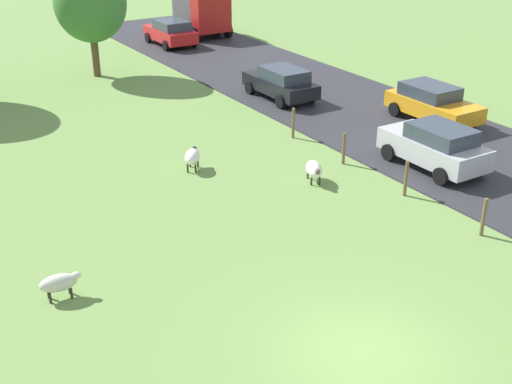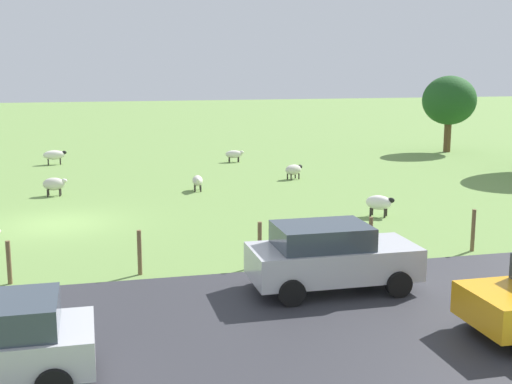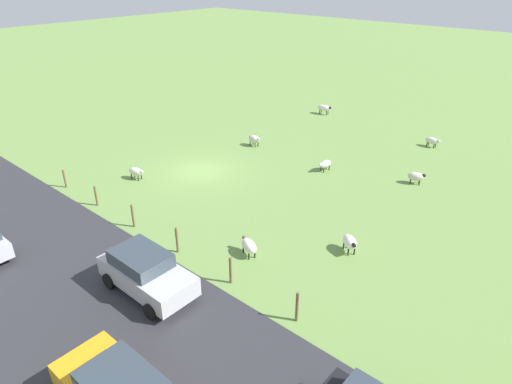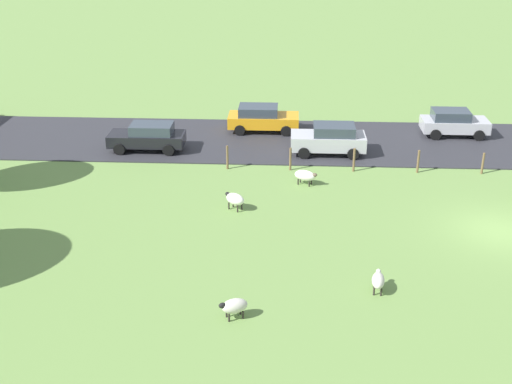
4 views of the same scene
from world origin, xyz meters
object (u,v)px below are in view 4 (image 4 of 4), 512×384
(car_1, at_px, (329,139))
(car_2, at_px, (262,118))
(sheep_6, at_px, (234,306))
(sheep_7, at_px, (235,199))
(sheep_3, at_px, (378,280))
(sheep_4, at_px, (305,176))
(car_0, at_px, (148,136))
(car_3, at_px, (453,122))

(car_1, distance_m, car_2, 5.52)
(sheep_6, distance_m, car_2, 20.30)
(sheep_7, bearing_deg, sheep_3, -139.64)
(sheep_6, bearing_deg, sheep_4, -12.27)
(sheep_6, xyz_separation_m, car_0, (16.48, 6.26, 0.39))
(sheep_4, bearing_deg, sheep_3, -165.97)
(sheep_6, bearing_deg, car_3, -30.22)
(sheep_3, distance_m, car_3, 19.21)
(sheep_6, xyz_separation_m, car_2, (20.29, -0.06, 0.41))
(car_0, height_order, car_1, car_1)
(car_2, bearing_deg, car_3, -91.34)
(sheep_4, xyz_separation_m, car_0, (4.55, 8.86, 0.38))
(car_1, bearing_deg, sheep_3, -175.73)
(sheep_7, xyz_separation_m, car_0, (7.72, 5.58, 0.34))
(sheep_4, xyz_separation_m, car_2, (8.36, 2.53, 0.40))
(car_0, xyz_separation_m, car_2, (3.81, -6.33, 0.02))
(sheep_3, height_order, car_1, car_1)
(car_0, xyz_separation_m, car_3, (3.54, -17.93, 0.01))
(car_0, bearing_deg, sheep_4, -117.18)
(sheep_6, bearing_deg, sheep_7, 4.48)
(sheep_6, height_order, car_1, car_1)
(car_3, bearing_deg, sheep_6, 149.78)
(sheep_4, bearing_deg, car_0, 62.82)
(sheep_3, relative_size, car_0, 0.26)
(car_2, height_order, car_3, car_2)
(car_0, bearing_deg, car_3, -78.82)
(sheep_3, height_order, car_2, car_2)
(sheep_3, height_order, sheep_7, sheep_7)
(sheep_3, xyz_separation_m, car_3, (18.05, -6.58, 0.42))
(sheep_3, distance_m, car_1, 14.50)
(sheep_7, xyz_separation_m, car_1, (7.66, -4.69, 0.40))
(car_0, bearing_deg, sheep_7, -144.14)
(car_1, height_order, car_2, car_1)
(sheep_7, relative_size, car_0, 0.26)
(sheep_7, xyz_separation_m, car_2, (11.53, -0.75, 0.36))
(car_0, bearing_deg, car_2, -58.92)
(sheep_7, relative_size, car_1, 0.26)
(car_2, bearing_deg, sheep_3, -164.67)
(car_1, relative_size, car_2, 0.96)
(sheep_4, relative_size, car_3, 0.32)
(sheep_6, relative_size, car_2, 0.25)
(sheep_7, distance_m, car_3, 16.71)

